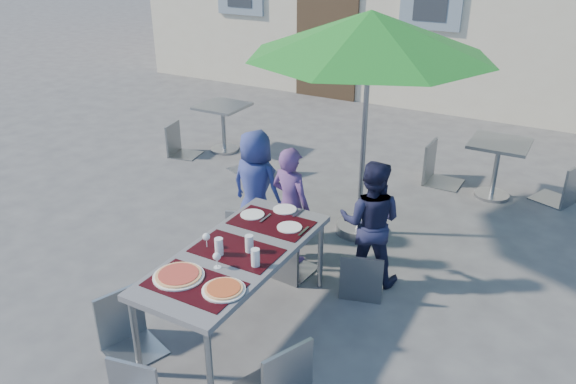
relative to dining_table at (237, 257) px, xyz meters
The scene contains 22 objects.
ground 1.04m from the dining_table, 137.14° to the right, with size 90.00×90.00×0.00m, color #454547.
dining_table is the anchor object (origin of this frame).
pizza_near_left 0.56m from the dining_table, 107.05° to the right, with size 0.39×0.39×0.03m.
pizza_near_right 0.57m from the dining_table, 65.40° to the right, with size 0.32×0.32×0.03m.
glassware 0.17m from the dining_table, 61.63° to the right, with size 0.57×0.38×0.15m.
place_settings 0.65m from the dining_table, 91.35° to the left, with size 0.67×0.50×0.01m.
child_0 1.56m from the dining_table, 116.68° to the left, with size 0.61×0.40×1.24m, color navy.
child_1 1.20m from the dining_table, 97.64° to the left, with size 0.45×0.29×1.22m, color #5B3873.
child_2 1.40m from the dining_table, 60.88° to the left, with size 0.60×0.35×1.24m, color #1A1C3A.
chair_0 1.16m from the dining_table, 117.37° to the left, with size 0.57×0.58×1.06m.
chair_1 0.88m from the dining_table, 92.95° to the left, with size 0.47×0.47×0.99m.
chair_2 1.20m from the dining_table, 51.32° to the left, with size 0.48×0.49×0.88m.
chair_3 0.94m from the dining_table, 133.87° to the right, with size 0.53×0.53×0.93m.
chair_4 0.91m from the dining_table, 37.46° to the right, with size 0.57×0.57×0.97m.
chair_5 1.28m from the dining_table, 93.03° to the right, with size 0.46×0.46×0.87m.
patio_umbrella 2.54m from the dining_table, 83.26° to the left, with size 2.50×2.50×2.42m.
cafe_table_0 4.30m from the dining_table, 126.97° to the left, with size 0.68×0.68×0.73m.
bg_chair_l_0 4.27m from the dining_table, 136.12° to the left, with size 0.48×0.48×0.92m.
bg_chair_r_0 3.38m from the dining_table, 120.98° to the left, with size 0.59×0.59×1.01m.
cafe_table_1 4.00m from the dining_table, 69.96° to the left, with size 0.69×0.69×0.74m.
bg_chair_l_1 3.91m from the dining_table, 80.97° to the left, with size 0.47×0.47×1.04m.
bg_chair_r_1 4.54m from the dining_table, 61.43° to the left, with size 0.58×0.58×1.00m.
Camera 1 is at (2.85, -2.68, 3.11)m, focal length 35.00 mm.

